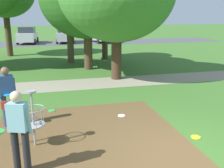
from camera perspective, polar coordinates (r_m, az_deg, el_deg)
The scene contains 14 objects.
ground_plane at distance 6.16m, azimuth 16.37°, elevation -15.56°, with size 160.00×160.00×0.00m, color #3D6B28.
dirt_tee_pad at distance 6.80m, azimuth -5.05°, elevation -11.86°, with size 4.85×4.97×0.01m, color brown.
disc_golf_basket at distance 6.42m, azimuth -17.61°, elevation -6.87°, with size 0.98×0.58×1.39m.
player_foreground_watching at distance 5.34m, azimuth -19.88°, elevation -9.12°, with size 0.50×0.45×1.71m.
player_waiting_left at distance 7.75m, azimuth -22.17°, elevation -1.90°, with size 0.49×0.44×1.71m.
frisbee_near_basket at distance 8.18m, azimuth 2.12°, elevation -7.00°, with size 0.24×0.24×0.02m, color white.
frisbee_far_left at distance 8.81m, azimuth -13.20°, elevation -5.77°, with size 0.24×0.24×0.02m, color green.
frisbee_scattered_a at distance 7.16m, azimuth 18.05°, elevation -11.11°, with size 0.25×0.25×0.02m, color gold.
tree_far_center at distance 18.55m, azimuth -1.65°, elevation 15.83°, with size 3.36×3.36×4.81m.
parking_lot_strip at distance 30.62m, azimuth -8.69°, elevation 9.03°, with size 36.00×6.00×0.01m, color #4C4C51.
parked_car_leftmost at distance 30.89m, azimuth -18.19°, elevation 10.23°, with size 2.24×4.33×1.84m.
parked_car_center_left at distance 30.72m, azimuth -10.30°, elevation 10.70°, with size 2.27×4.35×1.84m.
parked_car_center_right at distance 30.67m, azimuth -2.30°, elevation 10.92°, with size 2.47×4.43×1.84m.
gravel_path at distance 12.23m, azimuth -0.07°, elevation 0.43°, with size 40.00×1.96×0.00m, color gray.
Camera 1 is at (-2.85, -4.52, 3.06)m, focal length 41.34 mm.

